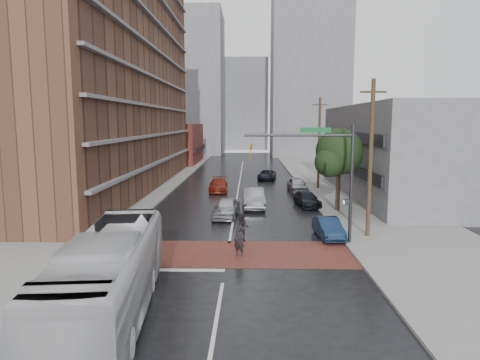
{
  "coord_description": "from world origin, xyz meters",
  "views": [
    {
      "loc": [
        1.23,
        -22.83,
        7.38
      ],
      "look_at": [
        0.59,
        5.63,
        3.5
      ],
      "focal_mm": 32.0,
      "sensor_mm": 36.0,
      "label": 1
    }
  ],
  "objects_px": {
    "pedestrian_a": "(239,241)",
    "car_travel_a": "(226,208)",
    "transit_bus": "(110,275)",
    "pedestrian_b": "(242,228)",
    "car_travel_c": "(218,185)",
    "car_travel_b": "(253,198)",
    "car_parked_far": "(297,185)",
    "suv_travel": "(267,175)",
    "car_parked_mid": "(307,199)",
    "car_parked_near": "(328,228)"
  },
  "relations": [
    {
      "from": "pedestrian_a",
      "to": "car_travel_a",
      "type": "xyz_separation_m",
      "value": [
        -1.25,
        9.67,
        -0.11
      ]
    },
    {
      "from": "transit_bus",
      "to": "pedestrian_a",
      "type": "bearing_deg",
      "value": 51.83
    },
    {
      "from": "pedestrian_a",
      "to": "car_travel_a",
      "type": "height_order",
      "value": "pedestrian_a"
    },
    {
      "from": "pedestrian_b",
      "to": "transit_bus",
      "type": "bearing_deg",
      "value": -108.1
    },
    {
      "from": "transit_bus",
      "to": "car_travel_c",
      "type": "relative_size",
      "value": 2.46
    },
    {
      "from": "transit_bus",
      "to": "pedestrian_b",
      "type": "distance_m",
      "value": 11.52
    },
    {
      "from": "car_travel_b",
      "to": "car_parked_far",
      "type": "xyz_separation_m",
      "value": [
        4.73,
        8.67,
        -0.09
      ]
    },
    {
      "from": "car_travel_c",
      "to": "suv_travel",
      "type": "xyz_separation_m",
      "value": [
        5.56,
        9.39,
        -0.05
      ]
    },
    {
      "from": "car_travel_a",
      "to": "car_travel_c",
      "type": "xyz_separation_m",
      "value": [
        -1.53,
        12.5,
        -0.07
      ]
    },
    {
      "from": "pedestrian_b",
      "to": "car_travel_b",
      "type": "distance_m",
      "value": 10.48
    },
    {
      "from": "car_parked_far",
      "to": "car_parked_mid",
      "type": "bearing_deg",
      "value": -94.22
    },
    {
      "from": "car_travel_a",
      "to": "pedestrian_a",
      "type": "bearing_deg",
      "value": -76.77
    },
    {
      "from": "pedestrian_a",
      "to": "pedestrian_b",
      "type": "distance_m",
      "value": 2.96
    },
    {
      "from": "pedestrian_a",
      "to": "car_travel_b",
      "type": "distance_m",
      "value": 13.43
    },
    {
      "from": "suv_travel",
      "to": "car_parked_far",
      "type": "height_order",
      "value": "car_parked_far"
    },
    {
      "from": "car_parked_mid",
      "to": "car_parked_far",
      "type": "distance_m",
      "value": 7.76
    },
    {
      "from": "pedestrian_a",
      "to": "car_parked_far",
      "type": "bearing_deg",
      "value": 100.25
    },
    {
      "from": "car_travel_a",
      "to": "car_travel_b",
      "type": "bearing_deg",
      "value": 66.1
    },
    {
      "from": "car_travel_b",
      "to": "car_parked_near",
      "type": "relative_size",
      "value": 1.31
    },
    {
      "from": "pedestrian_b",
      "to": "car_parked_near",
      "type": "height_order",
      "value": "pedestrian_b"
    },
    {
      "from": "car_parked_mid",
      "to": "pedestrian_a",
      "type": "bearing_deg",
      "value": -119.86
    },
    {
      "from": "pedestrian_a",
      "to": "pedestrian_b",
      "type": "bearing_deg",
      "value": 112.53
    },
    {
      "from": "car_travel_c",
      "to": "car_parked_far",
      "type": "height_order",
      "value": "car_parked_far"
    },
    {
      "from": "car_travel_b",
      "to": "pedestrian_a",
      "type": "bearing_deg",
      "value": -96.85
    },
    {
      "from": "pedestrian_b",
      "to": "car_parked_mid",
      "type": "relative_size",
      "value": 0.41
    },
    {
      "from": "car_parked_near",
      "to": "pedestrian_b",
      "type": "bearing_deg",
      "value": -174.0
    },
    {
      "from": "transit_bus",
      "to": "car_travel_c",
      "type": "bearing_deg",
      "value": 80.46
    },
    {
      "from": "car_travel_b",
      "to": "car_parked_near",
      "type": "bearing_deg",
      "value": -66.48
    },
    {
      "from": "transit_bus",
      "to": "pedestrian_a",
      "type": "relative_size",
      "value": 6.68
    },
    {
      "from": "car_travel_b",
      "to": "suv_travel",
      "type": "distance_m",
      "value": 18.25
    },
    {
      "from": "car_travel_a",
      "to": "suv_travel",
      "type": "xyz_separation_m",
      "value": [
        4.02,
        21.89,
        -0.12
      ]
    },
    {
      "from": "pedestrian_a",
      "to": "car_travel_a",
      "type": "bearing_deg",
      "value": 121.88
    },
    {
      "from": "pedestrian_a",
      "to": "car_parked_far",
      "type": "relative_size",
      "value": 0.4
    },
    {
      "from": "car_travel_c",
      "to": "car_parked_mid",
      "type": "xyz_separation_m",
      "value": [
        8.4,
        -7.86,
        -0.07
      ]
    },
    {
      "from": "pedestrian_a",
      "to": "car_travel_c",
      "type": "distance_m",
      "value": 22.34
    },
    {
      "from": "pedestrian_a",
      "to": "car_travel_c",
      "type": "relative_size",
      "value": 0.37
    },
    {
      "from": "transit_bus",
      "to": "car_parked_mid",
      "type": "relative_size",
      "value": 2.75
    },
    {
      "from": "car_parked_mid",
      "to": "suv_travel",
      "type": "bearing_deg",
      "value": 90.91
    },
    {
      "from": "pedestrian_b",
      "to": "car_travel_c",
      "type": "bearing_deg",
      "value": 105.36
    },
    {
      "from": "pedestrian_a",
      "to": "car_parked_near",
      "type": "bearing_deg",
      "value": 59.68
    },
    {
      "from": "transit_bus",
      "to": "car_parked_mid",
      "type": "xyz_separation_m",
      "value": [
        10.36,
        21.77,
        -1.01
      ]
    },
    {
      "from": "suv_travel",
      "to": "car_travel_c",
      "type": "bearing_deg",
      "value": -113.35
    },
    {
      "from": "pedestrian_a",
      "to": "car_travel_c",
      "type": "height_order",
      "value": "pedestrian_a"
    },
    {
      "from": "car_travel_c",
      "to": "car_parked_near",
      "type": "relative_size",
      "value": 1.22
    },
    {
      "from": "pedestrian_b",
      "to": "car_travel_b",
      "type": "height_order",
      "value": "pedestrian_b"
    },
    {
      "from": "pedestrian_a",
      "to": "pedestrian_b",
      "type": "height_order",
      "value": "pedestrian_b"
    },
    {
      "from": "suv_travel",
      "to": "car_travel_a",
      "type": "bearing_deg",
      "value": -93.14
    },
    {
      "from": "transit_bus",
      "to": "car_parked_mid",
      "type": "height_order",
      "value": "transit_bus"
    },
    {
      "from": "car_travel_a",
      "to": "car_travel_c",
      "type": "bearing_deg",
      "value": 102.87
    },
    {
      "from": "transit_bus",
      "to": "pedestrian_b",
      "type": "bearing_deg",
      "value": 59.32
    }
  ]
}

